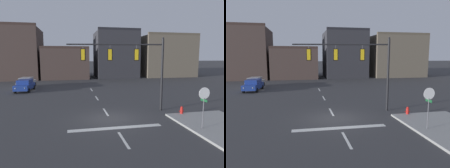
% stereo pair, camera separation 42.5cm
% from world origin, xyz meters
% --- Properties ---
extents(ground_plane, '(400.00, 400.00, 0.00)m').
position_xyz_m(ground_plane, '(0.00, 0.00, 0.00)').
color(ground_plane, '#353538').
extents(stop_bar_paint, '(6.40, 0.50, 0.01)m').
position_xyz_m(stop_bar_paint, '(0.00, -2.00, 0.00)').
color(stop_bar_paint, silver).
rests_on(stop_bar_paint, ground).
extents(lane_centreline, '(0.16, 26.40, 0.01)m').
position_xyz_m(lane_centreline, '(0.00, 2.00, 0.00)').
color(lane_centreline, silver).
rests_on(lane_centreline, ground).
extents(signal_mast_near_side, '(8.23, 1.33, 6.41)m').
position_xyz_m(signal_mast_near_side, '(2.21, 2.01, 4.43)').
color(signal_mast_near_side, black).
rests_on(signal_mast_near_side, ground).
extents(stop_sign, '(0.76, 0.64, 2.83)m').
position_xyz_m(stop_sign, '(5.42, -3.55, 2.14)').
color(stop_sign, '#56565B').
rests_on(stop_sign, ground).
extents(car_lot_nearside, '(2.18, 4.56, 1.61)m').
position_xyz_m(car_lot_nearside, '(-9.56, 17.85, 0.86)').
color(car_lot_nearside, '#9EA0A5').
rests_on(car_lot_nearside, ground).
extents(car_lot_middle, '(2.14, 4.54, 1.61)m').
position_xyz_m(car_lot_middle, '(-9.15, 14.67, 0.86)').
color(car_lot_middle, navy).
rests_on(car_lot_middle, ground).
extents(fire_hydrant, '(0.40, 0.30, 0.75)m').
position_xyz_m(fire_hydrant, '(5.91, -0.21, 0.33)').
color(fire_hydrant, red).
rests_on(fire_hydrant, ground).
extents(building_row, '(46.03, 12.27, 11.19)m').
position_xyz_m(building_row, '(2.37, 32.25, 4.74)').
color(building_row, '#473833').
rests_on(building_row, ground).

